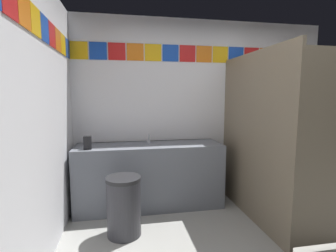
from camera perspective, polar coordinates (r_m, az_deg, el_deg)
wall_back at (r=3.75m, az=7.80°, el=3.78°), size 3.66×0.09×2.56m
wall_side at (r=2.00m, az=-30.93°, el=0.11°), size 0.09×3.30×2.56m
vanity_counter at (r=3.42m, az=-4.19°, el=-11.08°), size 1.92×0.56×0.85m
faucet_center at (r=3.39m, az=-4.42°, el=-3.06°), size 0.04×0.10×0.14m
soap_dispenser at (r=3.16m, az=-17.86°, el=-3.66°), size 0.09×0.09×0.16m
stall_divider at (r=3.01m, az=23.62°, el=-3.04°), size 0.92×1.59×1.99m
toilet at (r=3.89m, az=23.52°, el=-11.35°), size 0.39×0.49×0.74m
trash_bin at (r=2.83m, az=-10.04°, el=-17.53°), size 0.37×0.37×0.64m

